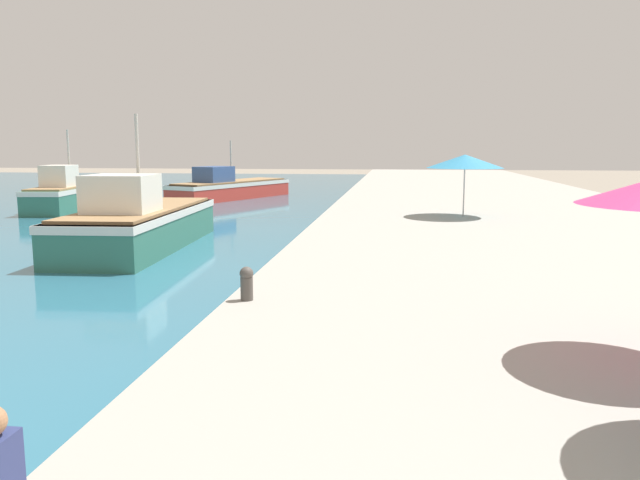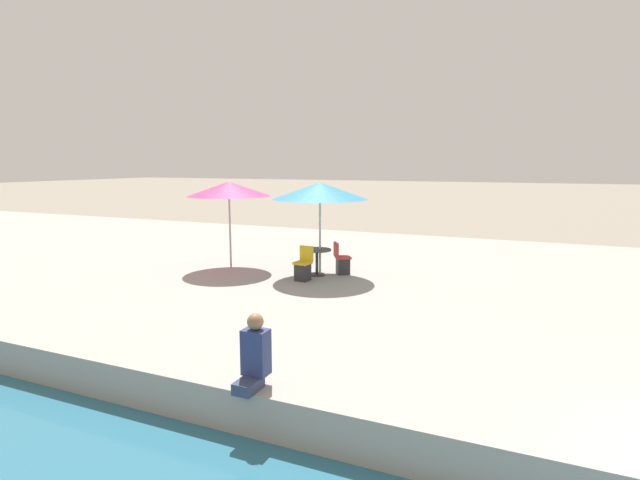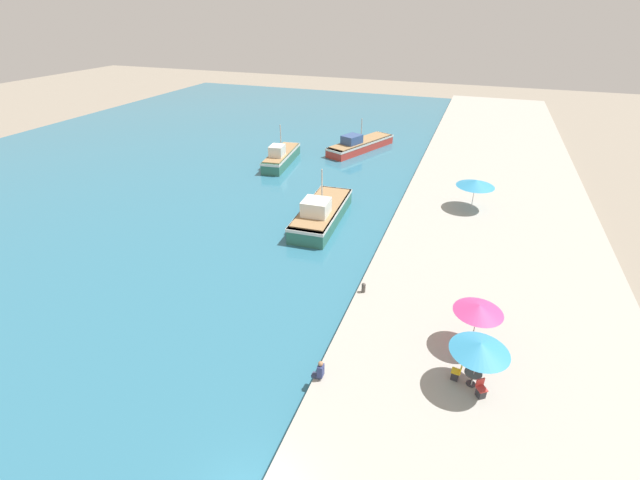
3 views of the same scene
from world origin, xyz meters
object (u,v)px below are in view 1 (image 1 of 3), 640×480
Objects in this scene: fishing_boat_far at (230,187)px; mooring_bollard at (247,282)px; fishing_boat_near at (139,223)px; fishing_boat_mid at (70,194)px; cafe_umbrella_striped at (465,161)px.

mooring_bollard is (8.51, -29.94, 0.21)m from fishing_boat_far.
fishing_boat_mid is at bearing 124.10° from fishing_boat_near.
fishing_boat_mid reaches higher than fishing_boat_far.
fishing_boat_far is (7.07, 8.15, -0.10)m from fishing_boat_mid.
cafe_umbrella_striped is at bearing -24.36° from fishing_boat_mid.
fishing_boat_mid is 22.25m from cafe_umbrella_striped.
fishing_boat_near is 20.81m from fishing_boat_far.
fishing_boat_mid is at bearing 162.71° from cafe_umbrella_striped.
fishing_boat_far is 31.12m from mooring_bollard.
fishing_boat_mid is 26.79m from mooring_bollard.
cafe_umbrella_striped is at bearing 23.98° from fishing_boat_near.
fishing_boat_far is at bearing 105.87° from mooring_bollard.
fishing_boat_near is 1.08× the size of fishing_boat_mid.
cafe_umbrella_striped is 4.86× the size of mooring_bollard.
fishing_boat_near is at bearing -60.47° from fishing_boat_far.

